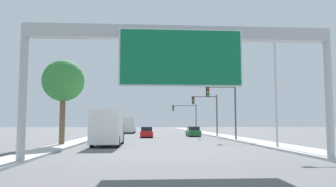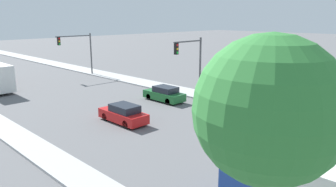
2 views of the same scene
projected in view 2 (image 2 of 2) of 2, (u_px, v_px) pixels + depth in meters
name	position (u px, v px, depth m)	size (l,w,h in m)	color
sidewalk_right	(133.00, 80.00, 42.34)	(3.00, 120.00, 0.15)	#B1B1B1
car_far_center	(164.00, 94.00, 32.24)	(1.77, 4.35, 1.48)	#1E662D
car_near_center	(123.00, 114.00, 25.67)	(1.74, 4.34, 1.48)	red
traffic_light_near_intersection	(293.00, 69.00, 24.80)	(3.62, 0.32, 6.48)	#4C4C4F
traffic_light_mid_block	(192.00, 59.00, 31.63)	(3.88, 0.32, 6.16)	#4C4C4F
traffic_light_far_intersection	(80.00, 47.00, 45.03)	(5.26, 0.32, 5.87)	#4C4C4F
palm_tree_background	(268.00, 113.00, 8.09)	(3.80, 3.80, 7.82)	brown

